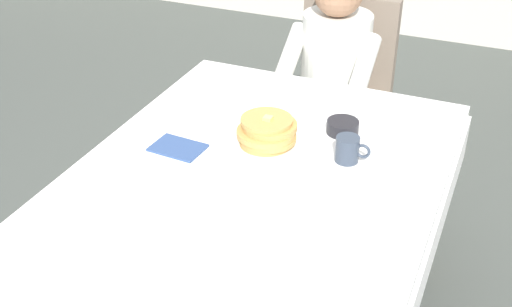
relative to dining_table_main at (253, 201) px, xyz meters
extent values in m
cube|color=white|center=(0.00, 0.00, 0.07)|extent=(1.10, 1.50, 0.04)
cube|color=white|center=(0.00, 0.76, -0.04)|extent=(1.10, 0.01, 0.18)
cube|color=white|center=(-0.56, 0.00, -0.04)|extent=(0.01, 1.50, 0.18)
cube|color=white|center=(0.56, 0.00, -0.04)|extent=(0.01, 1.50, 0.18)
cylinder|color=brown|center=(-0.47, 0.67, -0.30)|extent=(0.07, 0.07, 0.70)
cylinder|color=brown|center=(0.47, 0.67, -0.30)|extent=(0.07, 0.07, 0.70)
cube|color=#7A6B5B|center=(-0.06, 1.07, -0.23)|extent=(0.44, 0.44, 0.05)
cube|color=#7A6B5B|center=(-0.06, 1.27, 0.04)|extent=(0.44, 0.06, 0.48)
cylinder|color=#2D2319|center=(0.12, 0.89, -0.45)|extent=(0.04, 0.04, 0.40)
cylinder|color=#2D2319|center=(-0.24, 0.89, -0.45)|extent=(0.04, 0.04, 0.40)
cylinder|color=#2D2319|center=(0.12, 1.25, -0.45)|extent=(0.04, 0.04, 0.40)
cylinder|color=#2D2319|center=(-0.24, 1.25, -0.45)|extent=(0.04, 0.04, 0.40)
cylinder|color=silver|center=(-0.06, 1.05, 0.03)|extent=(0.30, 0.30, 0.46)
cylinder|color=silver|center=(0.10, 0.91, 0.10)|extent=(0.08, 0.29, 0.23)
cylinder|color=silver|center=(-0.22, 0.91, 0.10)|extent=(0.08, 0.29, 0.23)
cylinder|color=#383D51|center=(0.02, 0.87, -0.43)|extent=(0.10, 0.10, 0.45)
cylinder|color=#383D51|center=(-0.14, 0.87, -0.43)|extent=(0.10, 0.10, 0.45)
cylinder|color=white|center=(-0.03, 0.18, 0.10)|extent=(0.28, 0.28, 0.02)
cylinder|color=tan|center=(-0.03, 0.18, 0.11)|extent=(0.17, 0.17, 0.02)
cylinder|color=tan|center=(-0.02, 0.18, 0.13)|extent=(0.19, 0.19, 0.02)
cylinder|color=tan|center=(-0.03, 0.18, 0.15)|extent=(0.19, 0.19, 0.02)
cylinder|color=tan|center=(-0.02, 0.19, 0.17)|extent=(0.18, 0.18, 0.02)
cylinder|color=tan|center=(-0.03, 0.19, 0.18)|extent=(0.17, 0.17, 0.01)
cube|color=#F4E072|center=(-0.03, 0.18, 0.20)|extent=(0.03, 0.03, 0.01)
cylinder|color=#333D4C|center=(0.24, 0.20, 0.13)|extent=(0.08, 0.08, 0.08)
torus|color=#333D4C|center=(0.29, 0.20, 0.14)|extent=(0.05, 0.01, 0.05)
cylinder|color=black|center=(0.17, 0.37, 0.11)|extent=(0.11, 0.11, 0.04)
cone|color=silver|center=(-0.32, 0.36, 0.13)|extent=(0.08, 0.08, 0.07)
cube|color=silver|center=(-0.22, 0.16, 0.09)|extent=(0.02, 0.18, 0.00)
cube|color=silver|center=(0.16, 0.16, 0.09)|extent=(0.03, 0.20, 0.00)
cube|color=silver|center=(0.00, -0.13, 0.09)|extent=(0.15, 0.05, 0.00)
cube|color=#334C7F|center=(-0.29, 0.06, 0.09)|extent=(0.18, 0.13, 0.01)
camera|label=1|loc=(0.67, -1.55, 1.20)|focal=46.22mm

